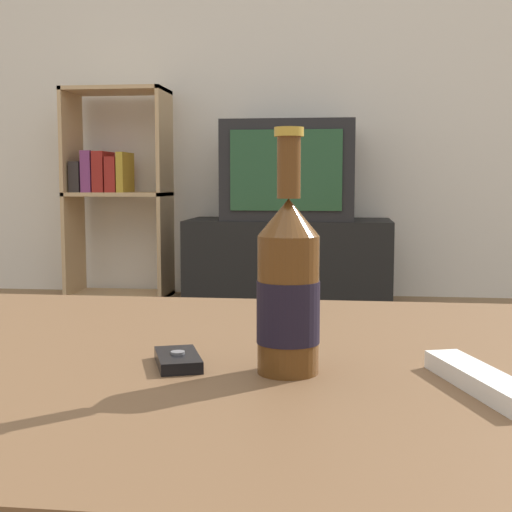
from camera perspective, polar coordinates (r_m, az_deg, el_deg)
name	(u,v)px	position (r m, az deg, el deg)	size (l,w,h in m)	color
back_wall	(317,52)	(3.94, 4.89, 15.97)	(8.00, 0.05, 2.60)	silver
coffee_table	(223,395)	(0.91, -2.67, -11.06)	(1.14, 0.85, 0.40)	brown
tv_stand	(289,261)	(3.61, 2.65, -0.43)	(1.02, 0.46, 0.42)	black
television	(289,171)	(3.58, 2.68, 6.82)	(0.64, 0.44, 0.49)	black
bookshelf	(113,187)	(3.86, -11.34, 5.40)	(0.53, 0.30, 1.10)	tan
beer_bottle	(288,288)	(0.80, 2.59, -2.58)	(0.07, 0.07, 0.27)	#563314
cell_phone	(178,360)	(0.85, -6.27, -8.25)	(0.08, 0.10, 0.02)	black
remote_control	(481,380)	(0.78, 17.57, -9.47)	(0.10, 0.19, 0.02)	white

